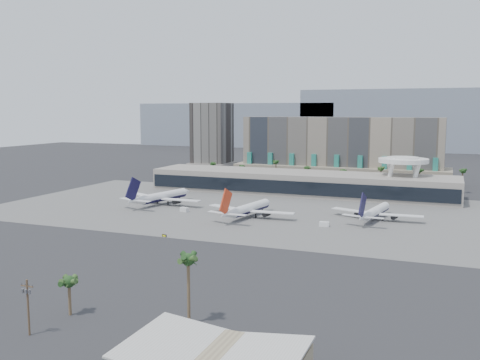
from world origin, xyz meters
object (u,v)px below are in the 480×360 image
at_px(taxiway_sign, 164,236).
at_px(airliner_left, 161,197).
at_px(utility_pole, 28,302).
at_px(airliner_right, 375,212).
at_px(airliner_centre, 248,209).
at_px(service_vehicle_b, 324,224).
at_px(service_vehicle_a, 184,210).

bearing_deg(taxiway_sign, airliner_left, 137.57).
height_order(utility_pole, airliner_right, airliner_right).
bearing_deg(airliner_centre, service_vehicle_b, -0.98).
height_order(utility_pole, taxiway_sign, utility_pole).
height_order(airliner_right, service_vehicle_a, airliner_right).
bearing_deg(airliner_left, utility_pole, -57.36).
bearing_deg(service_vehicle_a, taxiway_sign, -53.32).
relative_size(airliner_right, service_vehicle_a, 10.04).
xyz_separation_m(airliner_right, service_vehicle_a, (-84.36, -13.37, -2.59)).
distance_m(service_vehicle_a, service_vehicle_b, 67.45).
relative_size(service_vehicle_a, taxiway_sign, 1.90).
xyz_separation_m(airliner_left, taxiway_sign, (35.46, -59.76, -3.50)).
distance_m(utility_pole, service_vehicle_a, 137.69).
xyz_separation_m(utility_pole, service_vehicle_a, (-33.04, 133.53, -6.14)).
bearing_deg(taxiway_sign, service_vehicle_b, 54.58).
bearing_deg(airliner_right, taxiway_sign, -129.26).
height_order(service_vehicle_a, taxiway_sign, service_vehicle_a).
relative_size(airliner_left, service_vehicle_a, 11.03).
bearing_deg(service_vehicle_b, taxiway_sign, -147.88).
distance_m(airliner_right, service_vehicle_b, 27.07).
bearing_deg(service_vehicle_b, airliner_right, 44.46).
xyz_separation_m(airliner_centre, taxiway_sign, (-15.88, -45.87, -3.32)).
bearing_deg(taxiway_sign, service_vehicle_a, 125.70).
height_order(airliner_right, service_vehicle_b, airliner_right).
distance_m(utility_pole, airliner_left, 155.69).
bearing_deg(utility_pole, airliner_centre, 90.53).
bearing_deg(airliner_centre, airliner_right, 24.46).
height_order(airliner_centre, taxiway_sign, airliner_centre).
xyz_separation_m(utility_pole, taxiway_sign, (-17.10, 86.75, -6.65)).
relative_size(utility_pole, airliner_right, 0.29).
height_order(airliner_left, service_vehicle_a, airliner_left).
distance_m(airliner_left, airliner_centre, 53.19).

